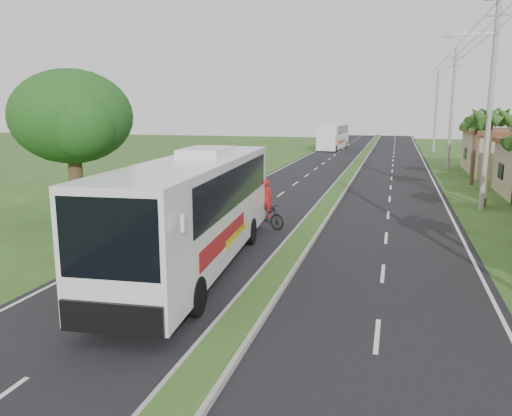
# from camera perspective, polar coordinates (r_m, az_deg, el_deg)

# --- Properties ---
(ground) EXTENTS (180.00, 180.00, 0.00)m
(ground) POSITION_cam_1_polar(r_m,az_deg,el_deg) (13.66, -1.54, -12.76)
(ground) COLOR #354B1B
(ground) RESTS_ON ground
(road_asphalt) EXTENTS (14.00, 160.00, 0.02)m
(road_asphalt) POSITION_cam_1_polar(r_m,az_deg,el_deg) (32.61, 8.87, 1.29)
(road_asphalt) COLOR black
(road_asphalt) RESTS_ON ground
(median_strip) EXTENTS (1.20, 160.00, 0.18)m
(median_strip) POSITION_cam_1_polar(r_m,az_deg,el_deg) (32.59, 8.87, 1.45)
(median_strip) COLOR gray
(median_strip) RESTS_ON ground
(lane_edge_left) EXTENTS (0.12, 160.00, 0.01)m
(lane_edge_left) POSITION_cam_1_polar(r_m,az_deg,el_deg) (34.03, -2.41, 1.81)
(lane_edge_left) COLOR silver
(lane_edge_left) RESTS_ON ground
(lane_edge_right) EXTENTS (0.12, 160.00, 0.01)m
(lane_edge_right) POSITION_cam_1_polar(r_m,az_deg,el_deg) (32.54, 20.66, 0.66)
(lane_edge_right) COLOR silver
(lane_edge_right) RESTS_ON ground
(palm_verge_c) EXTENTS (2.40, 2.40, 5.85)m
(palm_verge_c) POSITION_cam_1_polar(r_m,az_deg,el_deg) (31.34, 25.33, 9.37)
(palm_verge_c) COLOR #473321
(palm_verge_c) RESTS_ON ground
(palm_verge_d) EXTENTS (2.40, 2.40, 5.25)m
(palm_verge_d) POSITION_cam_1_polar(r_m,az_deg,el_deg) (40.32, 23.89, 8.84)
(palm_verge_d) COLOR #473321
(palm_verge_d) RESTS_ON ground
(shade_tree) EXTENTS (6.30, 6.00, 7.54)m
(shade_tree) POSITION_cam_1_polar(r_m,az_deg,el_deg) (27.05, -20.46, 9.41)
(shade_tree) COLOR #473321
(shade_tree) RESTS_ON ground
(utility_pole_b) EXTENTS (3.20, 0.28, 12.00)m
(utility_pole_b) POSITION_cam_1_polar(r_m,az_deg,el_deg) (30.31, 25.20, 11.50)
(utility_pole_b) COLOR gray
(utility_pole_b) RESTS_ON ground
(utility_pole_c) EXTENTS (1.60, 0.28, 11.00)m
(utility_pole_c) POSITION_cam_1_polar(r_m,az_deg,el_deg) (50.15, 21.48, 10.58)
(utility_pole_c) COLOR gray
(utility_pole_c) RESTS_ON ground
(utility_pole_d) EXTENTS (1.60, 0.28, 10.50)m
(utility_pole_d) POSITION_cam_1_polar(r_m,az_deg,el_deg) (70.08, 19.88, 10.44)
(utility_pole_d) COLOR gray
(utility_pole_d) RESTS_ON ground
(coach_bus_main) EXTENTS (3.76, 13.07, 4.17)m
(coach_bus_main) POSITION_cam_1_polar(r_m,az_deg,el_deg) (17.52, -6.78, 0.42)
(coach_bus_main) COLOR white
(coach_bus_main) RESTS_ON ground
(coach_bus_far) EXTENTS (3.15, 11.92, 3.44)m
(coach_bus_far) POSITION_cam_1_polar(r_m,az_deg,el_deg) (72.42, 8.86, 8.22)
(coach_bus_far) COLOR white
(coach_bus_far) RESTS_ON ground
(motorcyclist) EXTENTS (2.07, 1.33, 2.35)m
(motorcyclist) POSITION_cam_1_polar(r_m,az_deg,el_deg) (23.47, 1.23, -0.39)
(motorcyclist) COLOR black
(motorcyclist) RESTS_ON ground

